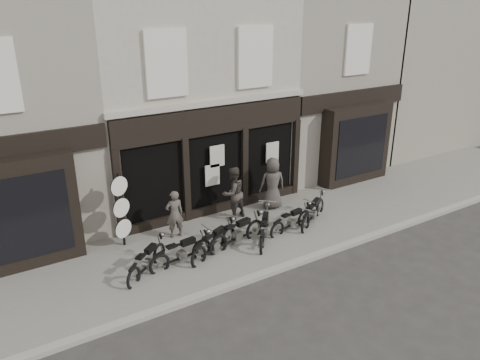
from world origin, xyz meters
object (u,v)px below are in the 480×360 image
motorcycle_3 (238,235)px  motorcycle_4 (264,230)px  motorcycle_6 (313,214)px  man_centre (233,193)px  motorcycle_5 (292,222)px  man_right (272,183)px  motorcycle_2 (215,245)px  motorcycle_0 (147,263)px  advert_sign_post (122,213)px  motorcycle_1 (182,254)px  man_left (175,214)px

motorcycle_3 → motorcycle_4: 0.91m
motorcycle_6 → man_centre: (-2.16, 1.70, 0.64)m
motorcycle_6 → man_centre: size_ratio=1.04×
motorcycle_5 → man_right: 1.94m
motorcycle_2 → motorcycle_6: 3.88m
man_centre → motorcycle_2: bearing=37.0°
motorcycle_3 → motorcycle_4: (0.89, -0.16, -0.01)m
motorcycle_0 → advert_sign_post: 1.95m
man_centre → man_right: 1.62m
motorcycle_1 → motorcycle_5: (3.96, 0.02, -0.03)m
motorcycle_2 → man_right: (3.35, 1.77, 0.66)m
motorcycle_0 → man_centre: man_centre is taller
motorcycle_1 → motorcycle_3: motorcycle_3 is taller
motorcycle_0 → man_left: 2.18m
man_left → man_right: size_ratio=0.83×
motorcycle_6 → man_centre: man_centre is taller
man_right → motorcycle_6: bearing=124.3°
motorcycle_0 → motorcycle_2: size_ratio=0.85×
motorcycle_5 → motorcycle_6: size_ratio=1.00×
advert_sign_post → motorcycle_0: bearing=-109.5°
motorcycle_1 → advert_sign_post: (-1.07, 1.88, 0.81)m
man_centre → man_left: bearing=-3.9°
motorcycle_5 → motorcycle_4: bearing=173.0°
motorcycle_4 → motorcycle_1: bearing=129.2°
motorcycle_1 → man_right: (4.41, 1.77, 0.68)m
motorcycle_0 → motorcycle_3: motorcycle_3 is taller
motorcycle_0 → motorcycle_2: bearing=-41.6°
motorcycle_0 → motorcycle_5: 4.97m
man_centre → advert_sign_post: (-3.86, 0.08, 0.16)m
motorcycle_4 → advert_sign_post: bearing=103.8°
motorcycle_5 → advert_sign_post: size_ratio=0.77×
motorcycle_2 → motorcycle_3: 0.89m
motorcycle_0 → motorcycle_1: (1.00, -0.11, 0.01)m
motorcycle_6 → man_right: size_ratio=1.01×
motorcycle_3 → motorcycle_5: size_ratio=1.14×
motorcycle_2 → man_right: size_ratio=1.05×
man_centre → man_right: man_right is taller
motorcycle_3 → motorcycle_0: bearing=169.4°
motorcycle_0 → motorcycle_5: (4.97, -0.09, -0.01)m
motorcycle_2 → motorcycle_4: size_ratio=1.11×
motorcycle_2 → advert_sign_post: 2.96m
man_left → motorcycle_1: bearing=77.4°
motorcycle_2 → man_centre: size_ratio=1.08×
motorcycle_5 → man_left: 3.83m
motorcycle_3 → man_left: (-1.43, 1.46, 0.49)m
motorcycle_1 → man_left: size_ratio=1.31×
motorcycle_1 → man_centre: bearing=26.4°
motorcycle_1 → motorcycle_4: motorcycle_4 is taller
motorcycle_4 → advert_sign_post: advert_sign_post is taller
man_left → motorcycle_4: bearing=150.5°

